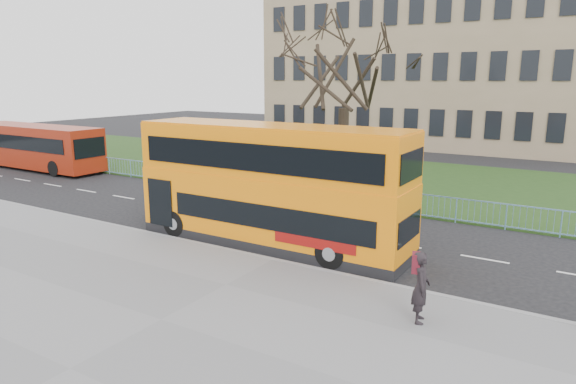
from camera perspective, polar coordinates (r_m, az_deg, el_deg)
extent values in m
plane|color=black|center=(18.68, 1.01, -6.42)|extent=(120.00, 120.00, 0.00)
cube|color=slate|center=(13.72, -13.90, -13.81)|extent=(80.00, 10.50, 0.12)
cube|color=gray|center=(17.42, -1.60, -7.61)|extent=(80.00, 0.20, 0.14)
cube|color=#1B3513|center=(31.45, 14.36, 1.07)|extent=(80.00, 15.40, 0.08)
cube|color=#8B7658|center=(52.15, 16.41, 13.03)|extent=(30.00, 15.00, 14.00)
cube|color=orange|center=(18.94, -1.93, -1.94)|extent=(10.49, 2.54, 1.95)
cube|color=orange|center=(18.69, -1.96, 1.45)|extent=(10.49, 2.54, 0.34)
cube|color=orange|center=(18.52, -1.98, 4.61)|extent=(10.43, 2.49, 1.75)
cube|color=black|center=(17.59, -2.54, -2.83)|extent=(8.08, 0.08, 0.85)
cube|color=black|center=(17.52, -4.20, 3.84)|extent=(9.64, 0.08, 0.95)
cylinder|color=black|center=(20.57, -12.43, -3.42)|extent=(1.04, 0.28, 1.04)
cylinder|color=black|center=(16.79, 4.74, -6.80)|extent=(1.04, 0.28, 1.04)
cube|color=maroon|center=(39.02, -26.23, 4.63)|extent=(11.26, 2.57, 2.76)
cube|color=black|center=(38.30, -27.91, 4.88)|extent=(9.72, 0.05, 0.92)
cylinder|color=black|center=(35.55, -24.53, 2.39)|extent=(1.02, 0.27, 1.02)
imported|color=black|center=(13.26, 14.55, -10.20)|extent=(0.61, 0.76, 1.82)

